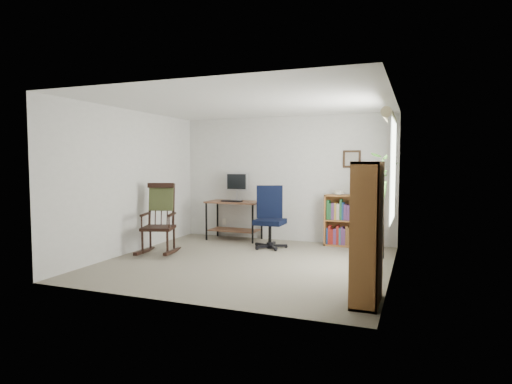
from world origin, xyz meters
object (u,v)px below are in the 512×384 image
at_px(desk, 234,220).
at_px(low_bookshelf, 350,221).
at_px(office_chair, 270,217).
at_px(tall_bookshelf, 367,233).
at_px(rocking_chair, 158,218).

height_order(desk, low_bookshelf, low_bookshelf).
height_order(desk, office_chair, office_chair).
xyz_separation_m(low_bookshelf, tall_bookshelf, (0.65, -3.10, 0.30)).
bearing_deg(low_bookshelf, tall_bookshelf, -78.20).
distance_m(desk, office_chair, 1.10).
bearing_deg(low_bookshelf, rocking_chair, -148.53).
relative_size(desk, office_chair, 0.94).
relative_size(office_chair, rocking_chair, 0.94).
bearing_deg(rocking_chair, low_bookshelf, 13.76).
bearing_deg(office_chair, low_bookshelf, 6.14).
bearing_deg(rocking_chair, tall_bookshelf, -38.39).
height_order(office_chair, rocking_chair, rocking_chair).
relative_size(desk, tall_bookshelf, 0.69).
xyz_separation_m(rocking_chair, tall_bookshelf, (3.53, -1.33, 0.17)).
bearing_deg(rocking_chair, desk, 50.56).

